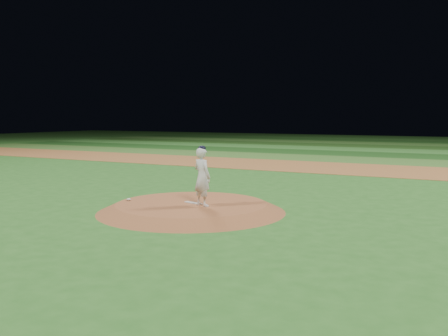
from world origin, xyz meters
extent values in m
plane|color=#255E1E|center=(0.00, 0.00, 0.00)|extent=(120.00, 120.00, 0.00)
cube|color=brown|center=(0.00, 14.00, 0.01)|extent=(70.00, 6.00, 0.02)
cube|color=#386826|center=(0.00, 19.50, 0.01)|extent=(70.00, 5.00, 0.02)
cube|color=#184516|center=(0.00, 24.50, 0.01)|extent=(70.00, 5.00, 0.02)
cube|color=#32762A|center=(0.00, 29.50, 0.01)|extent=(70.00, 5.00, 0.02)
cube|color=#1F4817|center=(0.00, 34.50, 0.01)|extent=(70.00, 5.00, 0.02)
cube|color=#356826|center=(0.00, 39.50, 0.01)|extent=(70.00, 5.00, 0.02)
cube|color=#1C4B18|center=(0.00, 44.50, 0.01)|extent=(70.00, 5.00, 0.02)
cone|color=brown|center=(0.00, 0.00, 0.12)|extent=(5.50, 5.50, 0.25)
cube|color=beige|center=(0.03, 0.00, 0.26)|extent=(0.56, 0.27, 0.03)
ellipsoid|color=beige|center=(-1.89, -0.54, 0.29)|extent=(0.14, 0.14, 0.07)
imported|color=silver|center=(0.51, -0.24, 1.08)|extent=(0.70, 0.57, 1.66)
ellipsoid|color=black|center=(0.51, -0.24, 1.89)|extent=(0.22, 0.22, 0.15)
camera|label=1|loc=(7.72, -12.21, 2.80)|focal=40.00mm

